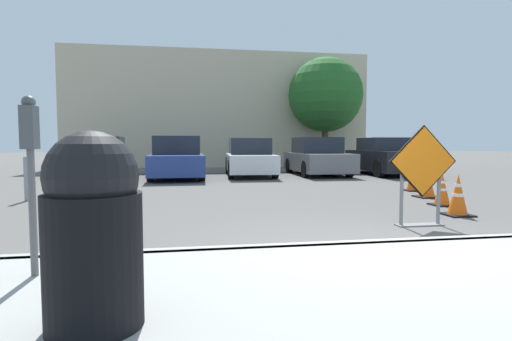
{
  "coord_description": "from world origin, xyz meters",
  "views": [
    {
      "loc": [
        -2.0,
        -4.28,
        1.27
      ],
      "look_at": [
        -0.16,
        6.98,
        0.5
      ],
      "focal_mm": 28.0,
      "sensor_mm": 36.0,
      "label": 1
    }
  ],
  "objects_px": {
    "bollard_second": "(26,177)",
    "parked_car_fourth": "(317,158)",
    "parked_car_second": "(177,159)",
    "traffic_cone_third": "(427,181)",
    "trash_bin": "(93,229)",
    "parking_meter": "(30,155)",
    "traffic_cone_nearest": "(458,196)",
    "parked_car_nearest": "(101,159)",
    "parked_car_fifth": "(385,157)",
    "parked_car_third": "(250,159)",
    "road_closed_sign": "(423,170)",
    "traffic_cone_fourth": "(413,178)",
    "bollard_nearest": "(109,175)",
    "traffic_cone_second": "(442,190)"
  },
  "relations": [
    {
      "from": "traffic_cone_second",
      "to": "parking_meter",
      "type": "relative_size",
      "value": 0.43
    },
    {
      "from": "traffic_cone_second",
      "to": "bollard_second",
      "type": "bearing_deg",
      "value": 166.43
    },
    {
      "from": "parked_car_fourth",
      "to": "bollard_nearest",
      "type": "distance_m",
      "value": 9.27
    },
    {
      "from": "traffic_cone_fourth",
      "to": "trash_bin",
      "type": "height_order",
      "value": "trash_bin"
    },
    {
      "from": "traffic_cone_fourth",
      "to": "bollard_nearest",
      "type": "height_order",
      "value": "bollard_nearest"
    },
    {
      "from": "road_closed_sign",
      "to": "trash_bin",
      "type": "xyz_separation_m",
      "value": [
        -4.1,
        -3.06,
        -0.12
      ]
    },
    {
      "from": "trash_bin",
      "to": "bollard_nearest",
      "type": "xyz_separation_m",
      "value": [
        -1.25,
        6.99,
        -0.2
      ]
    },
    {
      "from": "traffic_cone_third",
      "to": "parked_car_fourth",
      "type": "height_order",
      "value": "parked_car_fourth"
    },
    {
      "from": "traffic_cone_fourth",
      "to": "bollard_second",
      "type": "bearing_deg",
      "value": -177.85
    },
    {
      "from": "parked_car_second",
      "to": "traffic_cone_third",
      "type": "bearing_deg",
      "value": 131.65
    },
    {
      "from": "traffic_cone_third",
      "to": "parked_car_fifth",
      "type": "xyz_separation_m",
      "value": [
        2.4,
        6.73,
        0.33
      ]
    },
    {
      "from": "trash_bin",
      "to": "road_closed_sign",
      "type": "bearing_deg",
      "value": 36.74
    },
    {
      "from": "road_closed_sign",
      "to": "traffic_cone_fourth",
      "type": "relative_size",
      "value": 2.2
    },
    {
      "from": "traffic_cone_second",
      "to": "parked_car_third",
      "type": "distance_m",
      "value": 8.61
    },
    {
      "from": "traffic_cone_second",
      "to": "parked_car_third",
      "type": "bearing_deg",
      "value": 109.03
    },
    {
      "from": "road_closed_sign",
      "to": "parked_car_fifth",
      "type": "relative_size",
      "value": 0.35
    },
    {
      "from": "road_closed_sign",
      "to": "parked_car_second",
      "type": "relative_size",
      "value": 0.34
    },
    {
      "from": "parking_meter",
      "to": "trash_bin",
      "type": "bearing_deg",
      "value": -55.66
    },
    {
      "from": "trash_bin",
      "to": "bollard_second",
      "type": "relative_size",
      "value": 1.21
    },
    {
      "from": "traffic_cone_third",
      "to": "parking_meter",
      "type": "distance_m",
      "value": 8.51
    },
    {
      "from": "traffic_cone_fourth",
      "to": "trash_bin",
      "type": "relative_size",
      "value": 0.58
    },
    {
      "from": "traffic_cone_third",
      "to": "bollard_nearest",
      "type": "height_order",
      "value": "bollard_nearest"
    },
    {
      "from": "traffic_cone_nearest",
      "to": "parked_car_fifth",
      "type": "distance_m",
      "value": 9.59
    },
    {
      "from": "parked_car_fifth",
      "to": "parked_car_third",
      "type": "bearing_deg",
      "value": 0.3
    },
    {
      "from": "road_closed_sign",
      "to": "parked_car_third",
      "type": "xyz_separation_m",
      "value": [
        -1.21,
        9.95,
        -0.18
      ]
    },
    {
      "from": "parked_car_third",
      "to": "trash_bin",
      "type": "xyz_separation_m",
      "value": [
        -2.89,
        -13.01,
        0.07
      ]
    },
    {
      "from": "parked_car_fourth",
      "to": "parking_meter",
      "type": "bearing_deg",
      "value": 62.27
    },
    {
      "from": "traffic_cone_nearest",
      "to": "traffic_cone_second",
      "type": "bearing_deg",
      "value": 67.9
    },
    {
      "from": "traffic_cone_nearest",
      "to": "bollard_nearest",
      "type": "bearing_deg",
      "value": 153.78
    },
    {
      "from": "parked_car_fifth",
      "to": "trash_bin",
      "type": "relative_size",
      "value": 3.64
    },
    {
      "from": "parked_car_third",
      "to": "bollard_second",
      "type": "distance_m",
      "value": 8.44
    },
    {
      "from": "parking_meter",
      "to": "traffic_cone_nearest",
      "type": "bearing_deg",
      "value": 24.3
    },
    {
      "from": "parked_car_fourth",
      "to": "trash_bin",
      "type": "xyz_separation_m",
      "value": [
        -5.7,
        -13.13,
        0.05
      ]
    },
    {
      "from": "traffic_cone_second",
      "to": "parked_car_second",
      "type": "relative_size",
      "value": 0.14
    },
    {
      "from": "parking_meter",
      "to": "parked_car_nearest",
      "type": "bearing_deg",
      "value": 99.39
    },
    {
      "from": "parked_car_third",
      "to": "bollard_nearest",
      "type": "height_order",
      "value": "parked_car_third"
    },
    {
      "from": "trash_bin",
      "to": "parking_meter",
      "type": "distance_m",
      "value": 1.38
    },
    {
      "from": "parking_meter",
      "to": "bollard_second",
      "type": "bearing_deg",
      "value": 111.06
    },
    {
      "from": "parked_car_nearest",
      "to": "parked_car_fourth",
      "type": "relative_size",
      "value": 0.99
    },
    {
      "from": "traffic_cone_second",
      "to": "trash_bin",
      "type": "distance_m",
      "value": 7.51
    },
    {
      "from": "bollard_nearest",
      "to": "bollard_second",
      "type": "relative_size",
      "value": 1.05
    },
    {
      "from": "traffic_cone_nearest",
      "to": "parked_car_nearest",
      "type": "distance_m",
      "value": 12.27
    },
    {
      "from": "parked_car_nearest",
      "to": "traffic_cone_fourth",
      "type": "bearing_deg",
      "value": 145.3
    },
    {
      "from": "bollard_second",
      "to": "traffic_cone_second",
      "type": "bearing_deg",
      "value": -13.57
    },
    {
      "from": "traffic_cone_fourth",
      "to": "parked_car_nearest",
      "type": "relative_size",
      "value": 0.17
    },
    {
      "from": "trash_bin",
      "to": "traffic_cone_nearest",
      "type": "bearing_deg",
      "value": 35.8
    },
    {
      "from": "parked_car_third",
      "to": "trash_bin",
      "type": "bearing_deg",
      "value": 80.56
    },
    {
      "from": "bollard_second",
      "to": "parked_car_fourth",
      "type": "bearing_deg",
      "value": 35.19
    },
    {
      "from": "traffic_cone_fourth",
      "to": "bollard_second",
      "type": "distance_m",
      "value": 9.53
    },
    {
      "from": "traffic_cone_third",
      "to": "parking_meter",
      "type": "relative_size",
      "value": 0.51
    }
  ]
}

